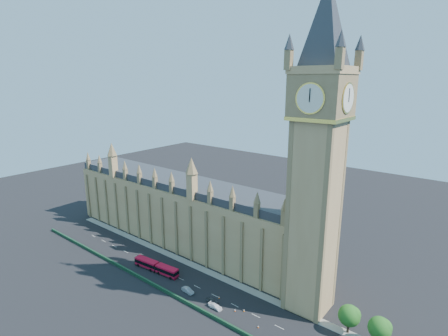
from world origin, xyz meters
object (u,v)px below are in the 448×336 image
Objects in this scene: red_bus at (156,267)px; car_white at (215,306)px; car_silver at (188,290)px; car_grey at (212,301)px.

red_bus is 4.13× the size of car_white.
car_white is at bearing -88.69° from car_silver.
car_grey is at bearing -80.71° from car_silver.
car_grey is 0.84× the size of car_white.
car_grey is at bearing -8.57° from red_bus.
car_white is at bearing -127.55° from car_grey.
red_bus is at bearing 87.07° from car_silver.
car_silver is at bearing 86.30° from car_white.
car_grey is (28.47, -1.43, -1.07)m from red_bus.
car_silver is at bearing -12.85° from red_bus.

